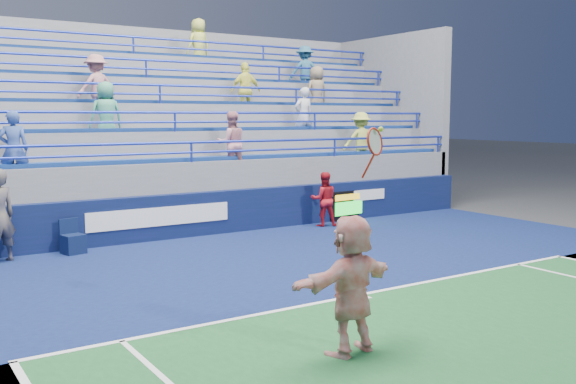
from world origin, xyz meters
TOP-DOWN VIEW (x-y plane):
  - ground at (0.00, 0.00)m, footprint 120.00×120.00m
  - sponsor_wall at (0.00, 6.50)m, footprint 18.00×0.32m
  - bleacher_stand at (0.01, 10.27)m, footprint 18.00×5.61m
  - serve_speed_board at (4.72, 6.37)m, footprint 1.25×0.24m
  - judge_chair at (-3.17, 6.01)m, footprint 0.51×0.52m
  - tennis_player at (-1.79, -1.97)m, footprint 1.71×0.75m
  - ball_girl at (3.54, 5.90)m, footprint 0.89×0.81m

SIDE VIEW (x-z plane):
  - ground at x=0.00m, z-range 0.00..0.00m
  - judge_chair at x=-3.17m, z-range -0.14..0.63m
  - serve_speed_board at x=4.72m, z-range 0.00..0.86m
  - sponsor_wall at x=0.00m, z-range 0.00..1.10m
  - ball_girl at x=3.54m, z-range 0.00..1.49m
  - tennis_player at x=-1.79m, z-range -0.54..2.33m
  - bleacher_stand at x=0.01m, z-range -1.52..4.61m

